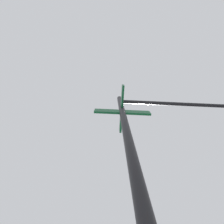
{
  "coord_description": "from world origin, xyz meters",
  "views": [
    {
      "loc": [
        -6.41,
        -8.09,
        0.91
      ],
      "look_at": [
        -6.83,
        -7.58,
        3.1
      ],
      "focal_mm": 25.7,
      "sensor_mm": 36.0,
      "label": 1
    }
  ],
  "objects": [
    {
      "name": "traffic_signal_near",
      "position": [
        -5.7,
        -6.26,
        3.76
      ],
      "size": [
        2.99,
        2.7,
        5.26
      ],
      "color": "black",
      "rests_on": "ground_plane"
    }
  ]
}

